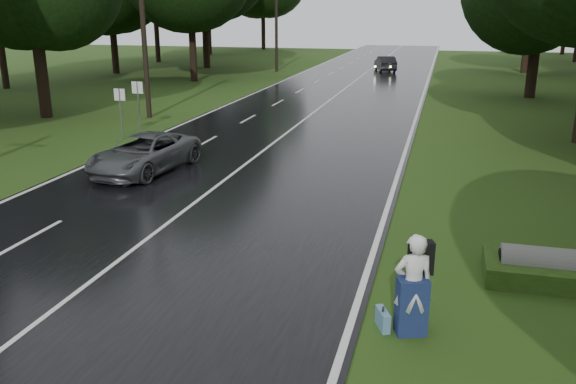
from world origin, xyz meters
TOP-DOWN VIEW (x-y plane):
  - ground at (0.00, 0.00)m, footprint 160.00×160.00m
  - road at (0.00, 20.00)m, footprint 12.00×140.00m
  - lane_center at (0.00, 20.00)m, footprint 0.12×140.00m
  - grey_car at (-3.23, 8.72)m, footprint 2.87×5.15m
  - far_car at (1.55, 47.83)m, footprint 2.61×4.52m
  - hitchhiker at (6.91, -0.31)m, footprint 0.83×0.80m
  - suitcase at (6.39, -0.27)m, footprint 0.34×0.53m
  - culvert at (9.45, 2.71)m, footprint 1.54×0.77m
  - utility_pole_mid at (-8.50, 19.25)m, footprint 1.80×0.28m
  - utility_pole_far at (-8.50, 45.22)m, footprint 1.80×0.28m
  - road_sign_a at (-7.20, 14.10)m, footprint 0.54×0.10m
  - road_sign_b at (-7.20, 15.78)m, footprint 0.58×0.10m
  - tree_left_d at (-14.09, 17.93)m, footprint 8.47×8.47m
  - tree_left_e at (-12.97, 35.85)m, footprint 9.83×9.83m
  - tree_left_f at (-16.40, 47.08)m, footprint 11.24×11.24m
  - tree_right_e at (12.80, 32.83)m, footprint 7.52×7.52m
  - tree_right_f at (14.26, 49.88)m, footprint 9.10×9.10m

SIDE VIEW (x-z plane):
  - ground at x=0.00m, z-range 0.00..0.00m
  - culvert at x=9.45m, z-range -0.39..0.39m
  - utility_pole_mid at x=-8.50m, z-range -5.19..5.19m
  - utility_pole_far at x=-8.50m, z-range -5.36..5.36m
  - road_sign_a at x=-7.20m, z-range -1.13..1.13m
  - road_sign_b at x=-7.20m, z-range -1.20..1.20m
  - tree_left_d at x=-14.09m, z-range -6.62..6.62m
  - tree_left_e at x=-12.97m, z-range -7.68..7.68m
  - tree_left_f at x=-16.40m, z-range -8.78..8.78m
  - tree_right_e at x=12.80m, z-range -5.88..5.88m
  - tree_right_f at x=14.26m, z-range -7.11..7.11m
  - road at x=0.00m, z-range 0.00..0.04m
  - lane_center at x=0.00m, z-range 0.04..0.05m
  - suitcase at x=6.39m, z-range 0.00..0.37m
  - grey_car at x=-3.23m, z-range 0.04..1.40m
  - far_car at x=1.55m, z-range 0.04..1.45m
  - hitchhiker at x=6.91m, z-range -0.07..1.90m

